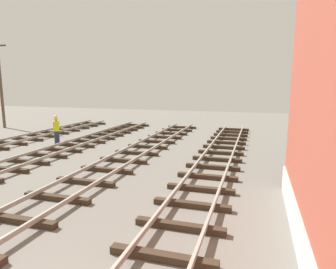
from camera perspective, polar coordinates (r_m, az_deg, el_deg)
The scene contains 2 objects.
utility_pole_far at distance 30.12m, azimuth -29.51°, elevation 8.60°, with size 1.80×0.24×7.50m.
track_worker_foreground at distance 20.61m, azimuth -20.67°, elevation 0.85°, with size 0.40×0.40×1.87m.
Camera 1 is at (3.14, -1.98, 3.89)m, focal length 31.70 mm.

